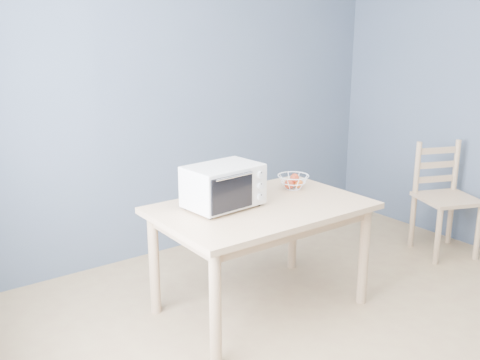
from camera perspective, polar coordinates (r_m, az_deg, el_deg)
room at (r=2.95m, az=17.83°, el=3.85°), size 4.01×4.51×2.61m
dining_table at (r=3.58m, az=2.29°, el=-4.23°), size 1.40×0.90×0.75m
toaster_oven at (r=3.45m, az=-2.04°, el=-0.65°), size 0.51×0.39×0.28m
fruit_basket at (r=3.91m, az=5.67°, el=-0.14°), size 0.30×0.30×0.12m
dining_chair at (r=4.90m, az=20.92°, el=-1.97°), size 0.58×0.58×0.96m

